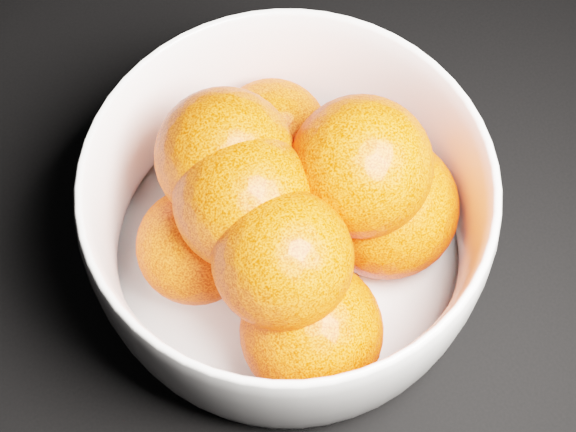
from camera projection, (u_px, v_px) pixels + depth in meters
bowl at (288, 220)px, 0.51m from camera, size 0.25×0.25×0.12m
orange_pile at (295, 213)px, 0.49m from camera, size 0.20×0.21×0.14m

